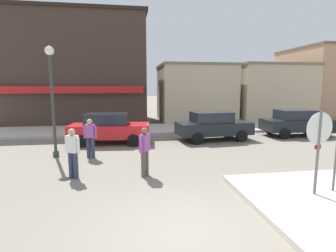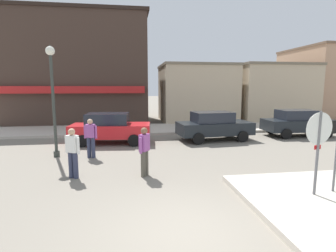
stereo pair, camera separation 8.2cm
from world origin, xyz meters
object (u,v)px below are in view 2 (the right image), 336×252
at_px(lamp_post, 52,85).
at_px(pedestrian_crossing_far, 144,150).
at_px(parked_car_second, 214,126).
at_px(stop_sign, 318,142).
at_px(parked_car_third, 298,123).
at_px(pedestrian_crossing_near, 73,152).
at_px(parked_car_nearest, 110,128).
at_px(pedestrian_kerb_side, 91,137).

bearing_deg(lamp_post, pedestrian_crossing_far, -39.94).
distance_m(lamp_post, pedestrian_crossing_far, 5.05).
relative_size(lamp_post, parked_car_second, 1.09).
xyz_separation_m(stop_sign, parked_car_third, (5.15, 8.25, -0.71)).
bearing_deg(pedestrian_crossing_far, parked_car_second, 52.53).
relative_size(pedestrian_crossing_near, pedestrian_crossing_far, 1.00).
bearing_deg(pedestrian_crossing_far, parked_car_third, 31.70).
height_order(parked_car_nearest, pedestrian_kerb_side, pedestrian_kerb_side).
xyz_separation_m(stop_sign, pedestrian_kerb_side, (-6.28, 5.04, -0.65)).
distance_m(parked_car_third, pedestrian_crossing_near, 12.94).
bearing_deg(pedestrian_kerb_side, stop_sign, -38.74).
bearing_deg(parked_car_third, parked_car_second, -174.92).
distance_m(parked_car_second, pedestrian_crossing_near, 8.19).
distance_m(parked_car_second, pedestrian_crossing_far, 6.70).
distance_m(stop_sign, parked_car_third, 9.75).
bearing_deg(parked_car_nearest, pedestrian_kerb_side, -101.86).
xyz_separation_m(lamp_post, parked_car_third, (12.89, 2.84, -2.15)).
height_order(stop_sign, parked_car_nearest, stop_sign).
distance_m(stop_sign, pedestrian_crossing_near, 7.02).
height_order(pedestrian_crossing_near, pedestrian_kerb_side, same).
xyz_separation_m(parked_car_third, pedestrian_crossing_far, (-9.37, -5.79, 0.06)).
height_order(stop_sign, parked_car_second, stop_sign).
relative_size(parked_car_nearest, pedestrian_crossing_near, 2.57).
height_order(lamp_post, parked_car_second, lamp_post).
bearing_deg(pedestrian_crossing_far, lamp_post, 140.06).
height_order(parked_car_nearest, parked_car_second, same).
distance_m(parked_car_third, pedestrian_crossing_far, 11.02).
relative_size(parked_car_second, pedestrian_crossing_far, 2.58).
bearing_deg(parked_car_nearest, parked_car_third, 2.39).
bearing_deg(pedestrian_crossing_near, pedestrian_kerb_side, 85.11).
height_order(lamp_post, parked_car_third, lamp_post).
bearing_deg(lamp_post, pedestrian_crossing_near, -65.92).
distance_m(lamp_post, pedestrian_kerb_side, 2.58).
bearing_deg(pedestrian_crossing_far, pedestrian_kerb_side, 128.62).
distance_m(parked_car_nearest, pedestrian_crossing_near, 5.26).
bearing_deg(pedestrian_kerb_side, pedestrian_crossing_far, -51.38).
relative_size(parked_car_nearest, pedestrian_kerb_side, 2.57).
distance_m(stop_sign, parked_car_second, 7.82).
xyz_separation_m(pedestrian_crossing_near, pedestrian_kerb_side, (0.21, 2.44, 0.00)).
xyz_separation_m(parked_car_second, pedestrian_kerb_side, (-6.13, -2.74, 0.06)).
xyz_separation_m(pedestrian_crossing_far, pedestrian_kerb_side, (-2.06, 2.57, 0.00)).
relative_size(lamp_post, parked_car_third, 1.13).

